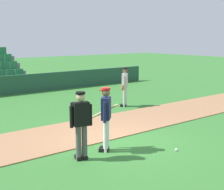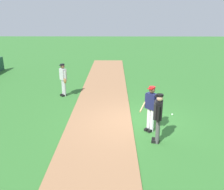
# 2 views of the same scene
# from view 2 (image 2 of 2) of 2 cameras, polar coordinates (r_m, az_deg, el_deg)

# --- Properties ---
(ground_plane) EXTENTS (80.00, 80.00, 0.00)m
(ground_plane) POSITION_cam_2_polar(r_m,az_deg,el_deg) (10.15, 5.74, -6.55)
(ground_plane) COLOR #33702D
(infield_dirt_path) EXTENTS (28.00, 2.64, 0.03)m
(infield_dirt_path) POSITION_cam_2_polar(r_m,az_deg,el_deg) (10.12, -2.86, -6.46)
(infield_dirt_path) COLOR #9E704C
(infield_dirt_path) RESTS_ON ground
(batter_navy_jersey) EXTENTS (0.73, 0.68, 1.76)m
(batter_navy_jersey) POSITION_cam_2_polar(r_m,az_deg,el_deg) (9.23, 9.03, -2.78)
(batter_navy_jersey) COLOR white
(batter_navy_jersey) RESTS_ON ground
(umpire_home_plate) EXTENTS (0.58, 0.37, 1.76)m
(umpire_home_plate) POSITION_cam_2_polar(r_m,az_deg,el_deg) (8.43, 10.66, -4.73)
(umpire_home_plate) COLOR #4C4C4C
(umpire_home_plate) RESTS_ON ground
(runner_grey_jersey) EXTENTS (0.59, 0.48, 1.76)m
(runner_grey_jersey) POSITION_cam_2_polar(r_m,az_deg,el_deg) (13.36, -11.27, 3.74)
(runner_grey_jersey) COLOR #B2B2B2
(runner_grey_jersey) RESTS_ON ground
(baseball) EXTENTS (0.07, 0.07, 0.07)m
(baseball) POSITION_cam_2_polar(r_m,az_deg,el_deg) (11.17, 13.84, -4.40)
(baseball) COLOR white
(baseball) RESTS_ON ground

